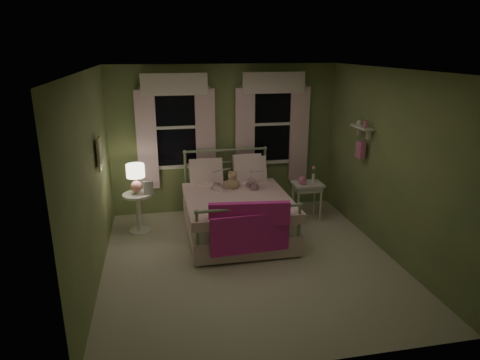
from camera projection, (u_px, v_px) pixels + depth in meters
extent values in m
plane|color=beige|center=(250.00, 261.00, 6.00)|extent=(4.20, 4.20, 0.00)
plane|color=white|center=(251.00, 70.00, 5.22)|extent=(4.20, 4.20, 0.00)
plane|color=#87985B|center=(225.00, 139.00, 7.58)|extent=(4.00, 0.00, 4.00)
plane|color=#87985B|center=(304.00, 240.00, 3.64)|extent=(4.00, 0.00, 4.00)
plane|color=#87985B|center=(91.00, 181.00, 5.24)|extent=(0.00, 4.20, 4.20)
plane|color=#87985B|center=(390.00, 164.00, 5.98)|extent=(0.00, 4.20, 4.20)
cube|color=white|center=(236.00, 209.00, 6.75)|extent=(1.44, 1.94, 0.26)
cube|color=white|center=(236.00, 223.00, 6.82)|extent=(1.54, 2.02, 0.30)
cube|color=silver|center=(238.00, 202.00, 6.55)|extent=(1.58, 1.75, 0.14)
cylinder|color=#9EB793|center=(193.00, 219.00, 6.66)|extent=(0.04, 1.90, 0.04)
cylinder|color=#9EB793|center=(278.00, 213.00, 6.91)|extent=(0.04, 1.90, 0.04)
cylinder|color=#9EB793|center=(186.00, 184.00, 7.48)|extent=(0.04, 0.04, 1.15)
cylinder|color=#9EB793|center=(265.00, 179.00, 7.74)|extent=(0.04, 0.04, 1.15)
sphere|color=#9EB793|center=(185.00, 152.00, 7.31)|extent=(0.07, 0.07, 0.07)
sphere|color=#9EB793|center=(265.00, 148.00, 7.57)|extent=(0.07, 0.07, 0.07)
cylinder|color=#9EB793|center=(226.00, 150.00, 7.44)|extent=(1.42, 0.04, 0.04)
cylinder|color=#9EB793|center=(226.00, 162.00, 7.50)|extent=(1.38, 0.03, 0.03)
cylinder|color=#9EB793|center=(197.00, 240.00, 5.71)|extent=(0.04, 0.04, 0.80)
cylinder|color=#9EB793|center=(299.00, 232.00, 5.98)|extent=(0.04, 0.04, 0.80)
sphere|color=#9EB793|center=(197.00, 212.00, 5.59)|extent=(0.07, 0.07, 0.07)
sphere|color=#9EB793|center=(300.00, 205.00, 5.86)|extent=(0.07, 0.07, 0.07)
cylinder|color=#9EB793|center=(249.00, 208.00, 5.73)|extent=(1.42, 0.04, 0.04)
cube|color=white|center=(206.00, 175.00, 7.22)|extent=(0.55, 0.32, 0.57)
cube|color=white|center=(250.00, 172.00, 7.36)|extent=(0.55, 0.32, 0.57)
cube|color=white|center=(247.00, 168.00, 7.33)|extent=(0.48, 0.30, 0.51)
cube|color=#E22C9F|center=(249.00, 214.00, 5.75)|extent=(1.10, 0.22, 0.32)
cube|color=#E02BA3|center=(250.00, 234.00, 5.77)|extent=(1.10, 0.10, 0.55)
imported|color=#F7D1DD|center=(214.00, 169.00, 6.96)|extent=(0.33, 0.26, 0.78)
imported|color=#F7D1DD|center=(248.00, 170.00, 7.07)|extent=(0.37, 0.30, 0.70)
imported|color=beige|center=(216.00, 174.00, 6.72)|extent=(0.23, 0.17, 0.26)
imported|color=beige|center=(251.00, 174.00, 6.84)|extent=(0.20, 0.13, 0.26)
sphere|color=tan|center=(233.00, 184.00, 6.93)|extent=(0.20, 0.20, 0.20)
sphere|color=tan|center=(233.00, 176.00, 6.87)|extent=(0.15, 0.15, 0.15)
sphere|color=tan|center=(230.00, 172.00, 6.85)|extent=(0.06, 0.06, 0.06)
sphere|color=tan|center=(235.00, 172.00, 6.86)|extent=(0.06, 0.06, 0.06)
sphere|color=tan|center=(228.00, 183.00, 6.88)|extent=(0.08, 0.08, 0.08)
sphere|color=tan|center=(238.00, 183.00, 6.91)|extent=(0.08, 0.08, 0.08)
sphere|color=#8C6B51|center=(233.00, 177.00, 6.82)|extent=(0.05, 0.05, 0.05)
cylinder|color=white|center=(137.00, 195.00, 6.76)|extent=(0.46, 0.46, 0.04)
cylinder|color=white|center=(139.00, 213.00, 6.85)|extent=(0.08, 0.08, 0.60)
cylinder|color=white|center=(140.00, 231.00, 6.94)|extent=(0.34, 0.34, 0.03)
sphere|color=tan|center=(137.00, 187.00, 6.71)|extent=(0.19, 0.19, 0.19)
cylinder|color=pink|center=(136.00, 179.00, 6.68)|extent=(0.03, 0.03, 0.11)
cylinder|color=#FFEAC6|center=(135.00, 171.00, 6.64)|extent=(0.28, 0.28, 0.21)
imported|color=beige|center=(143.00, 195.00, 6.69)|extent=(0.18, 0.24, 0.02)
cube|color=white|center=(307.00, 184.00, 7.29)|extent=(0.50, 0.40, 0.04)
cube|color=white|center=(307.00, 188.00, 7.31)|extent=(0.44, 0.34, 0.08)
cylinder|color=white|center=(298.00, 206.00, 7.21)|extent=(0.04, 0.04, 0.60)
cylinder|color=white|center=(321.00, 204.00, 7.28)|extent=(0.04, 0.04, 0.60)
cylinder|color=white|center=(293.00, 200.00, 7.49)|extent=(0.04, 0.04, 0.60)
cylinder|color=white|center=(314.00, 198.00, 7.56)|extent=(0.04, 0.04, 0.60)
sphere|color=pink|center=(302.00, 180.00, 7.25)|extent=(0.14, 0.14, 0.14)
cube|color=pink|center=(304.00, 183.00, 7.17)|extent=(0.11, 0.07, 0.04)
cylinder|color=white|center=(313.00, 178.00, 7.33)|extent=(0.05, 0.05, 0.14)
cylinder|color=#4C7F3F|center=(314.00, 172.00, 7.30)|extent=(0.01, 0.01, 0.12)
sphere|color=pink|center=(314.00, 168.00, 7.28)|extent=(0.06, 0.06, 0.06)
cube|color=black|center=(176.00, 127.00, 7.33)|extent=(0.76, 0.02, 1.35)
cube|color=white|center=(174.00, 86.00, 7.10)|extent=(0.84, 0.05, 0.06)
cube|color=white|center=(178.00, 167.00, 7.52)|extent=(0.84, 0.05, 0.06)
cube|color=white|center=(152.00, 128.00, 7.24)|extent=(0.06, 0.05, 1.40)
cube|color=white|center=(199.00, 127.00, 7.38)|extent=(0.06, 0.05, 1.40)
cube|color=white|center=(176.00, 127.00, 7.31)|extent=(0.76, 0.04, 0.05)
cube|color=white|center=(147.00, 141.00, 7.24)|extent=(0.34, 0.06, 1.70)
cube|color=white|center=(206.00, 138.00, 7.42)|extent=(0.34, 0.06, 1.70)
cube|color=white|center=(174.00, 84.00, 7.03)|extent=(1.10, 0.08, 0.36)
cylinder|color=white|center=(174.00, 88.00, 7.09)|extent=(1.20, 0.03, 0.03)
cube|color=black|center=(272.00, 124.00, 7.64)|extent=(0.76, 0.02, 1.35)
cube|color=white|center=(273.00, 84.00, 7.42)|extent=(0.84, 0.05, 0.06)
cube|color=white|center=(271.00, 162.00, 7.83)|extent=(0.84, 0.05, 0.06)
cube|color=white|center=(250.00, 125.00, 7.55)|extent=(0.06, 0.05, 1.40)
cube|color=white|center=(293.00, 123.00, 7.70)|extent=(0.06, 0.05, 1.40)
cube|color=white|center=(272.00, 124.00, 7.63)|extent=(0.76, 0.04, 0.05)
cube|color=silver|center=(245.00, 137.00, 7.55)|extent=(0.34, 0.06, 1.70)
cube|color=white|center=(299.00, 135.00, 7.74)|extent=(0.34, 0.06, 1.70)
cube|color=white|center=(274.00, 83.00, 7.35)|extent=(1.10, 0.08, 0.36)
cylinder|color=white|center=(273.00, 86.00, 7.40)|extent=(1.20, 0.03, 0.03)
cube|color=white|center=(362.00, 127.00, 6.50)|extent=(0.15, 0.50, 0.03)
cube|color=white|center=(369.00, 134.00, 6.39)|extent=(0.06, 0.03, 0.14)
cube|color=white|center=(359.00, 131.00, 6.67)|extent=(0.06, 0.03, 0.14)
cylinder|color=pink|center=(365.00, 124.00, 6.38)|extent=(0.06, 0.06, 0.10)
sphere|color=white|center=(359.00, 123.00, 6.57)|extent=(0.08, 0.08, 0.08)
cube|color=pink|center=(361.00, 150.00, 6.60)|extent=(0.08, 0.18, 0.26)
cube|color=beige|center=(100.00, 153.00, 5.75)|extent=(0.03, 0.32, 0.42)
cube|color=silver|center=(101.00, 153.00, 5.75)|extent=(0.01, 0.25, 0.34)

